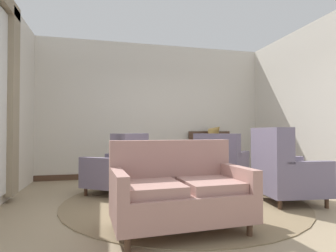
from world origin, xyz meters
TOP-DOWN VIEW (x-y plane):
  - ground at (0.00, 0.00)m, footprint 7.37×7.37m
  - wall_back at (0.00, 2.60)m, footprint 5.42×0.08m
  - wall_left at (-2.63, 0.78)m, footprint 0.08×3.64m
  - wall_right at (2.63, 0.78)m, footprint 0.08×3.64m
  - baseboard_back at (0.00, 2.55)m, footprint 5.26×0.03m
  - area_rug at (0.00, 0.30)m, footprint 3.54×3.54m
  - coffee_table at (0.23, 0.11)m, footprint 0.99×0.99m
  - porcelain_vase at (0.28, 0.16)m, footprint 0.16×0.16m
  - settee at (-0.40, -0.89)m, footprint 1.45×0.88m
  - armchair_far_left at (-0.91, 0.94)m, footprint 1.16×1.15m
  - armchair_foreground_right at (1.02, 1.20)m, footprint 1.19×1.19m
  - armchair_back_corner at (1.39, -0.20)m, footprint 0.92×0.87m
  - sideboard at (1.31, 2.31)m, footprint 1.04×0.40m
  - gramophone at (1.36, 2.22)m, footprint 0.41×0.46m

SIDE VIEW (x-z plane):
  - ground at x=0.00m, z-range 0.00..0.00m
  - area_rug at x=0.00m, z-range 0.00..0.01m
  - baseboard_back at x=0.00m, z-range 0.00..0.12m
  - coffee_table at x=0.23m, z-range 0.15..0.59m
  - settee at x=-0.40m, z-range -0.07..0.87m
  - armchair_foreground_right at x=1.02m, z-range -0.08..0.93m
  - armchair_far_left at x=-0.91m, z-range -0.08..0.93m
  - armchair_back_corner at x=1.39m, z-range -0.10..1.00m
  - sideboard at x=1.31m, z-range -0.06..0.99m
  - porcelain_vase at x=0.28m, z-range 0.40..0.80m
  - gramophone at x=1.36m, z-range 0.79..1.26m
  - wall_back at x=0.00m, z-range 0.00..3.08m
  - wall_left at x=-2.63m, z-range 0.00..3.08m
  - wall_right at x=2.63m, z-range 0.00..3.08m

